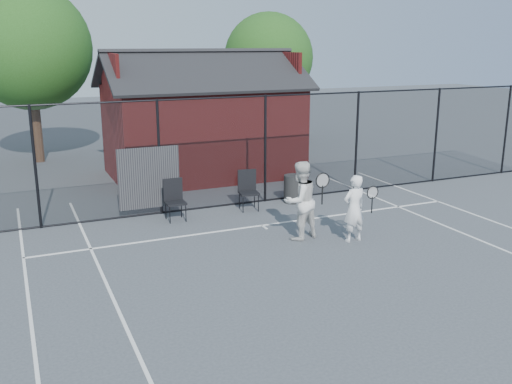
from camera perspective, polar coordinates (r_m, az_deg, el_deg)
name	(u,v)px	position (r m, az deg, el deg)	size (l,w,h in m)	color
ground	(323,268)	(11.58, 6.75, -7.59)	(80.00, 80.00, 0.00)	#404549
court_lines	(361,294)	(10.56, 10.42, -9.98)	(11.02, 18.00, 0.01)	white
fence	(221,155)	(15.40, -3.50, 3.74)	(22.04, 3.00, 3.00)	black
clubhouse	(202,127)	(19.36, -5.39, 6.44)	(6.50, 4.36, 4.19)	maroon
tree_left	(29,48)	(22.72, -21.75, 13.25)	(4.48, 4.48, 6.44)	#302213
tree_right	(269,58)	(26.14, 1.26, 13.26)	(3.97, 3.97, 5.70)	#302213
player_front	(354,208)	(12.97, 9.80, -1.62)	(0.70, 0.53, 1.54)	white
player_back	(300,201)	(12.95, 4.44, -0.85)	(1.05, 0.87, 1.81)	silver
chair_left	(175,201)	(14.49, -8.07, -0.89)	(0.49, 0.51, 1.03)	black
chair_right	(249,191)	(15.23, -0.72, 0.08)	(0.50, 0.52, 1.05)	black
waste_bin	(293,189)	(16.07, 3.75, 0.33)	(0.53, 0.53, 0.78)	#242424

